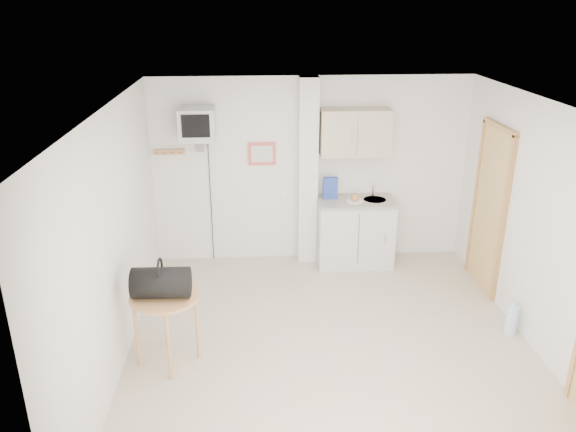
{
  "coord_description": "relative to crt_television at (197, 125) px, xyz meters",
  "views": [
    {
      "loc": [
        -0.77,
        -4.93,
        3.41
      ],
      "look_at": [
        -0.41,
        0.6,
        1.25
      ],
      "focal_mm": 35.0,
      "sensor_mm": 36.0,
      "label": 1
    }
  ],
  "objects": [
    {
      "name": "duffel_bag",
      "position": [
        -0.21,
        -2.19,
        -1.03
      ],
      "size": [
        0.55,
        0.31,
        0.4
      ],
      "rotation": [
        0.0,
        0.0,
        -0.03
      ],
      "color": "black",
      "rests_on": "round_table"
    },
    {
      "name": "crt_television",
      "position": [
        0.0,
        0.0,
        0.0
      ],
      "size": [
        0.44,
        0.45,
        2.15
      ],
      "color": "slate",
      "rests_on": "ground"
    },
    {
      "name": "ground",
      "position": [
        1.45,
        -2.02,
        -1.94
      ],
      "size": [
        4.5,
        4.5,
        0.0
      ],
      "primitive_type": "plane",
      "color": "#BAAB97",
      "rests_on": "ground"
    },
    {
      "name": "kitchenette",
      "position": [
        2.02,
        -0.02,
        -1.13
      ],
      "size": [
        1.03,
        0.58,
        2.1
      ],
      "color": "silver",
      "rests_on": "ground"
    },
    {
      "name": "water_bottle",
      "position": [
        3.43,
        -1.88,
        -1.77
      ],
      "size": [
        0.12,
        0.12,
        0.37
      ],
      "color": "#BAD2F5",
      "rests_on": "ground"
    },
    {
      "name": "room_envelope",
      "position": [
        1.69,
        -1.93,
        -0.4
      ],
      "size": [
        4.24,
        4.54,
        2.55
      ],
      "color": "white",
      "rests_on": "ground"
    },
    {
      "name": "round_table",
      "position": [
        -0.2,
        -2.16,
        -1.28
      ],
      "size": [
        0.67,
        0.67,
        0.75
      ],
      "rotation": [
        0.0,
        0.0,
        0.18
      ],
      "color": "#C0844D",
      "rests_on": "ground"
    }
  ]
}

